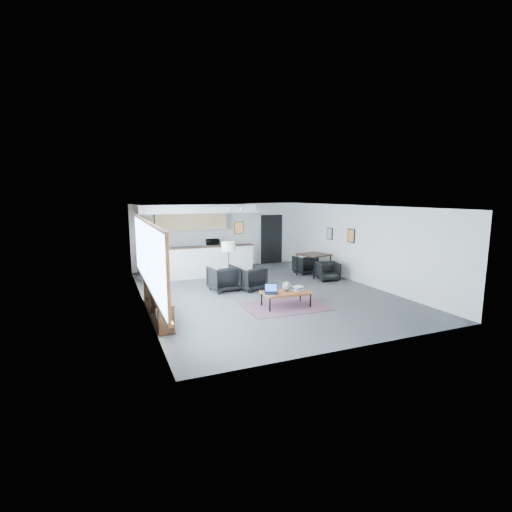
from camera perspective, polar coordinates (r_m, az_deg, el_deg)
name	(u,v)px	position (r m, az deg, el deg)	size (l,w,h in m)	color
room	(264,250)	(11.10, 1.18, 0.91)	(7.02, 9.02, 2.62)	#47474A
window	(148,257)	(9.32, -16.35, -0.14)	(0.10, 5.95, 1.66)	#8CBFFF
console	(157,303)	(9.44, -14.94, -6.99)	(0.35, 3.00, 0.80)	#341F12
kitchenette	(195,237)	(14.22, -9.33, 2.95)	(4.20, 1.96, 2.60)	white
doorway	(271,239)	(16.07, 2.34, 2.71)	(1.10, 0.12, 2.15)	black
track_light	(222,207)	(12.84, -5.23, 7.51)	(1.60, 0.07, 0.15)	silver
wall_art_lower	(351,236)	(13.17, 14.43, 3.04)	(0.03, 0.38, 0.48)	black
wall_art_upper	(330,234)	(14.23, 11.28, 3.40)	(0.03, 0.34, 0.44)	black
kilim_rug	(286,306)	(9.99, 4.60, -7.71)	(2.24, 1.57, 0.01)	#5A3545
coffee_table	(286,293)	(9.88, 4.63, -5.64)	(1.28, 0.72, 0.41)	brown
laptop	(271,290)	(9.69, 2.35, -5.32)	(0.39, 0.35, 0.23)	black
ceramic_pot	(287,286)	(9.91, 4.74, -4.66)	(0.25, 0.25, 0.25)	gray
book_stack	(298,288)	(10.06, 6.44, -4.93)	(0.40, 0.35, 0.10)	silver
coaster	(294,293)	(9.74, 5.84, -5.67)	(0.11, 0.11, 0.01)	#E5590C
armchair_left	(223,277)	(11.50, -5.03, -3.28)	(0.82, 0.77, 0.85)	black
armchair_right	(251,277)	(11.59, -0.84, -3.27)	(0.77, 0.72, 0.79)	black
floor_lamp	(229,248)	(11.52, -4.25, 1.22)	(0.47, 0.47, 1.50)	black
dining_table	(314,256)	(13.67, 8.90, 0.01)	(1.18, 1.18, 0.81)	#341F12
dining_chair_near	(328,272)	(13.09, 11.00, -2.41)	(0.59, 0.55, 0.61)	black
dining_chair_far	(305,265)	(14.12, 7.53, -1.39)	(0.62, 0.58, 0.64)	black
microwave	(213,242)	(14.88, -6.67, 2.21)	(0.50, 0.27, 0.34)	black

